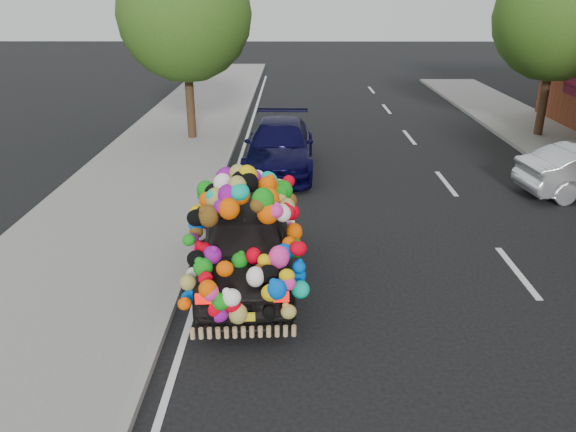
{
  "coord_description": "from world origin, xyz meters",
  "views": [
    {
      "loc": [
        -0.45,
        -8.99,
        4.68
      ],
      "look_at": [
        -0.52,
        0.57,
        0.84
      ],
      "focal_mm": 35.0,
      "sensor_mm": 36.0,
      "label": 1
    }
  ],
  "objects": [
    {
      "name": "ground",
      "position": [
        0.0,
        0.0,
        0.0
      ],
      "size": [
        100.0,
        100.0,
        0.0
      ],
      "primitive_type": "plane",
      "color": "black",
      "rests_on": "ground"
    },
    {
      "name": "sidewalk",
      "position": [
        -4.3,
        0.0,
        0.06
      ],
      "size": [
        4.0,
        60.0,
        0.12
      ],
      "primitive_type": "cube",
      "color": "gray",
      "rests_on": "ground"
    },
    {
      "name": "kerb",
      "position": [
        -2.35,
        0.0,
        0.07
      ],
      "size": [
        0.15,
        60.0,
        0.13
      ],
      "primitive_type": "cube",
      "color": "gray",
      "rests_on": "ground"
    },
    {
      "name": "lane_markings",
      "position": [
        3.6,
        0.0,
        0.01
      ],
      "size": [
        6.0,
        50.0,
        0.01
      ],
      "primitive_type": null,
      "color": "silver",
      "rests_on": "ground"
    },
    {
      "name": "tree_near_sidewalk",
      "position": [
        -3.8,
        9.5,
        4.02
      ],
      "size": [
        4.2,
        4.2,
        6.13
      ],
      "color": "#332114",
      "rests_on": "ground"
    },
    {
      "name": "tree_far_b",
      "position": [
        8.0,
        10.0,
        3.89
      ],
      "size": [
        4.0,
        4.0,
        5.9
      ],
      "color": "#332114",
      "rests_on": "ground"
    },
    {
      "name": "plush_art_car",
      "position": [
        -1.23,
        -0.32,
        1.0
      ],
      "size": [
        2.16,
        4.2,
        1.98
      ],
      "rotation": [
        0.0,
        0.0,
        0.06
      ],
      "color": "black",
      "rests_on": "ground"
    },
    {
      "name": "navy_sedan",
      "position": [
        -0.79,
        6.26,
        0.67
      ],
      "size": [
        1.98,
        4.64,
        1.33
      ],
      "primitive_type": "imported",
      "rotation": [
        0.0,
        0.0,
        -0.02
      ],
      "color": "black",
      "rests_on": "ground"
    }
  ]
}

